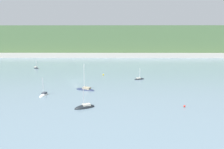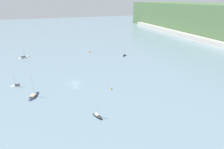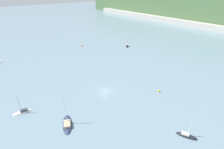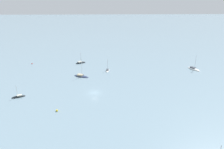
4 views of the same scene
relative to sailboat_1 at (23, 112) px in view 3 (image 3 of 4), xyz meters
The scene contains 7 objects.
ground_plane 25.16m from the sailboat_1, 77.89° to the left, with size 600.00×600.00×0.00m, color slate.
sailboat_1 is the anchor object (origin of this frame).
sailboat_2 66.83m from the sailboat_1, 111.46° to the left, with size 4.34×3.93×6.05m.
sailboat_3 14.18m from the sailboat_1, 31.84° to the left, with size 7.61×5.14×9.56m.
sailboat_5 42.85m from the sailboat_1, 39.90° to the left, with size 4.96×3.16×5.52m.
mooring_buoy_0 58.48m from the sailboat_1, 133.98° to the left, with size 0.83×0.83×0.83m.
mooring_buoy_2 41.56m from the sailboat_1, 66.26° to the left, with size 0.68×0.68×0.68m.
Camera 3 is at (39.80, -29.11, 31.42)m, focal length 28.00 mm.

